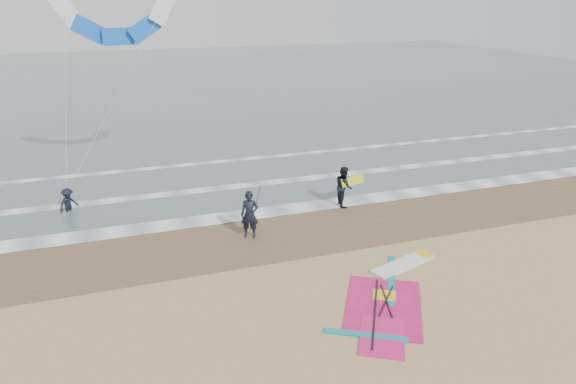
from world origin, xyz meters
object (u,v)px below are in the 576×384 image
object	(u,v)px
person_walking	(344,186)
person_wading	(67,197)
person_standing	(250,215)
surf_kite	(116,23)
windsurf_rig	(391,294)

from	to	relation	value
person_walking	person_wading	bearing A→B (deg)	82.87
person_standing	person_walking	world-z (taller)	person_standing
person_walking	person_wading	xyz separation A→B (m)	(-12.35, 3.34, -0.22)
surf_kite	person_walking	bearing A→B (deg)	-37.67
person_standing	surf_kite	distance (m)	12.25
windsurf_rig	person_standing	size ratio (longest dim) A/B	2.88
person_walking	surf_kite	distance (m)	13.71
windsurf_rig	person_wading	bearing A→B (deg)	133.84
windsurf_rig	surf_kite	bearing A→B (deg)	116.86
windsurf_rig	person_wading	size ratio (longest dim) A/B	3.86
person_wading	person_walking	bearing A→B (deg)	-59.08
windsurf_rig	surf_kite	world-z (taller)	surf_kite
person_wading	person_standing	bearing A→B (deg)	-79.77
windsurf_rig	surf_kite	distance (m)	18.51
person_standing	surf_kite	world-z (taller)	surf_kite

